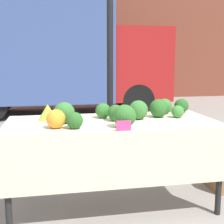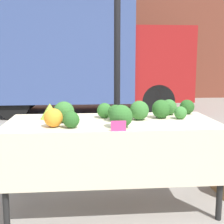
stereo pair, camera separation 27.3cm
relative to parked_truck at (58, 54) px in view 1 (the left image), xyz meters
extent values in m
plane|color=gray|center=(0.36, -5.05, -1.44)|extent=(40.00, 40.00, 0.00)
cube|color=brown|center=(0.36, 3.01, 1.73)|extent=(16.00, 0.60, 6.34)
cylinder|color=black|center=(0.48, -4.30, -0.29)|extent=(0.07, 0.07, 2.30)
cube|color=#384C84|center=(-0.52, 0.00, 0.10)|extent=(3.48, 1.86, 2.39)
cube|color=maroon|center=(1.92, 0.00, -0.24)|extent=(1.40, 1.71, 1.72)
cylinder|color=black|center=(1.78, -0.75, -1.06)|extent=(0.75, 0.22, 0.75)
cylinder|color=black|center=(1.78, 0.75, -1.06)|extent=(0.75, 0.22, 0.75)
cylinder|color=black|center=(-1.48, 0.75, -1.06)|extent=(0.75, 0.22, 0.75)
cube|color=beige|center=(0.36, -5.05, -0.67)|extent=(1.84, 0.82, 0.03)
cube|color=beige|center=(0.36, -5.46, -0.90)|extent=(1.84, 0.01, 0.43)
cylinder|color=black|center=(-0.50, -5.41, -1.06)|extent=(0.05, 0.05, 0.75)
cylinder|color=black|center=(1.22, -5.41, -1.06)|extent=(0.05, 0.05, 0.75)
cylinder|color=black|center=(-0.50, -4.70, -1.06)|extent=(0.05, 0.05, 0.75)
cylinder|color=black|center=(1.22, -4.70, -1.06)|extent=(0.05, 0.05, 0.75)
sphere|color=orange|center=(-0.13, -5.27, -0.58)|extent=(0.15, 0.15, 0.15)
cone|color=#93B238|center=(-0.20, -4.90, -0.58)|extent=(0.18, 0.18, 0.14)
sphere|color=#387533|center=(0.98, -5.02, -0.60)|extent=(0.12, 0.12, 0.12)
sphere|color=#285B23|center=(0.39, -5.06, -0.58)|extent=(0.15, 0.15, 0.15)
sphere|color=#2D6628|center=(0.40, -5.33, -0.56)|extent=(0.18, 0.18, 0.18)
sphere|color=#285B23|center=(0.82, -4.96, -0.57)|extent=(0.17, 0.17, 0.17)
sphere|color=#336B2D|center=(0.94, -4.79, -0.58)|extent=(0.15, 0.15, 0.15)
sphere|color=#336B2D|center=(0.60, -5.03, -0.57)|extent=(0.17, 0.17, 0.17)
sphere|color=#23511E|center=(1.13, -4.76, -0.58)|extent=(0.14, 0.14, 0.14)
sphere|color=#285B23|center=(0.01, -5.31, -0.59)|extent=(0.13, 0.13, 0.13)
sphere|color=#2D6628|center=(0.30, -4.91, -0.58)|extent=(0.14, 0.14, 0.14)
sphere|color=#336B2D|center=(-0.06, -5.08, -0.56)|extent=(0.18, 0.18, 0.18)
cube|color=#E53D84|center=(0.37, -5.45, -0.61)|extent=(0.11, 0.01, 0.08)
camera|label=1|loc=(-0.15, -7.70, -0.12)|focal=50.00mm
camera|label=2|loc=(0.12, -7.74, -0.12)|focal=50.00mm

